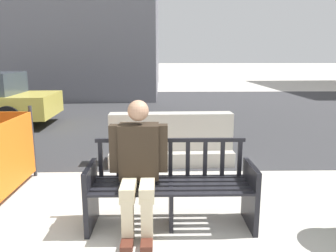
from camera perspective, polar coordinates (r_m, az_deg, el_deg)
The scene contains 4 objects.
street_asphalt at distance 10.94m, azimuth -4.23°, elevation 2.77°, with size 120.00×12.00×0.01m, color #333335.
street_bench at distance 3.43m, azimuth 0.51°, elevation -10.89°, with size 1.69×0.53×0.88m.
seated_person at distance 3.28m, azimuth -5.15°, elevation -6.54°, with size 0.58×0.72×1.31m.
jersey_barrier_centre at distance 5.42m, azimuth 0.53°, elevation -2.94°, with size 2.02×0.74×0.84m.
Camera 1 is at (0.59, -2.09, 1.72)m, focal length 35.00 mm.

